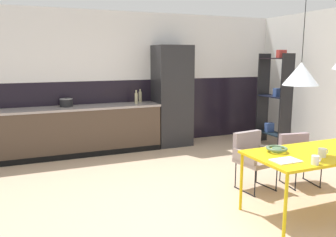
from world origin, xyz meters
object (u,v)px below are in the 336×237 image
(refrigerator_column, at_px, (172,96))
(open_shelf_unit, at_px, (274,98))
(bottle_wine_green, at_px, (140,97))
(fruit_bowl, at_px, (277,149))
(mug_dark_espresso, at_px, (322,153))
(bottle_spice_small, at_px, (136,98))
(armchair_corner_seat, at_px, (299,152))
(armchair_facing_counter, at_px, (253,153))
(dining_table, at_px, (322,155))
(cooking_pot, at_px, (66,103))
(open_book, at_px, (286,161))
(mug_short_terracotta, at_px, (316,160))
(pendant_lamp_over_table_near, at_px, (301,74))

(refrigerator_column, relative_size, open_shelf_unit, 1.05)
(refrigerator_column, xyz_separation_m, bottle_wine_green, (-0.63, 0.18, -0.00))
(fruit_bowl, distance_m, open_shelf_unit, 3.31)
(mug_dark_espresso, xyz_separation_m, bottle_spice_small, (-0.95, 3.78, 0.24))
(armchair_corner_seat, bearing_deg, armchair_facing_counter, 0.91)
(dining_table, relative_size, bottle_wine_green, 6.66)
(cooking_pot, distance_m, bottle_spice_small, 1.34)
(open_book, distance_m, open_shelf_unit, 3.65)
(armchair_corner_seat, xyz_separation_m, bottle_wine_green, (-1.42, 2.97, 0.55))
(armchair_facing_counter, distance_m, bottle_spice_small, 2.87)
(mug_dark_espresso, bearing_deg, bottle_spice_small, 104.08)
(mug_short_terracotta, bearing_deg, refrigerator_column, 88.51)
(armchair_facing_counter, bearing_deg, mug_dark_espresso, 88.74)
(fruit_bowl, height_order, bottle_wine_green, bottle_wine_green)
(refrigerator_column, distance_m, bottle_spice_small, 0.77)
(fruit_bowl, bearing_deg, refrigerator_column, 87.37)
(armchair_corner_seat, xyz_separation_m, cooking_pot, (-2.90, 2.88, 0.52))
(armchair_facing_counter, height_order, cooking_pot, cooking_pot)
(armchair_corner_seat, height_order, pendant_lamp_over_table_near, pendant_lamp_over_table_near)
(mug_short_terracotta, bearing_deg, open_shelf_unit, 56.73)
(dining_table, bearing_deg, fruit_bowl, 161.09)
(armchair_facing_counter, bearing_deg, open_book, 63.36)
(armchair_facing_counter, xyz_separation_m, open_shelf_unit, (1.86, 1.83, 0.48))
(mug_dark_espresso, relative_size, cooking_pot, 0.55)
(armchair_corner_seat, xyz_separation_m, mug_short_terracotta, (-0.89, -1.16, 0.31))
(dining_table, bearing_deg, armchair_corner_seat, 62.07)
(mug_short_terracotta, distance_m, pendant_lamp_over_table_near, 0.95)
(armchair_facing_counter, xyz_separation_m, fruit_bowl, (-0.22, -0.74, 0.27))
(armchair_corner_seat, xyz_separation_m, mug_dark_espresso, (-0.61, -0.98, 0.31))
(armchair_facing_counter, distance_m, pendant_lamp_over_table_near, 1.43)
(open_book, bearing_deg, dining_table, 11.76)
(refrigerator_column, bearing_deg, dining_table, -84.28)
(bottle_spice_small, bearing_deg, mug_dark_espresso, -75.92)
(refrigerator_column, height_order, mug_short_terracotta, refrigerator_column)
(armchair_corner_seat, height_order, fruit_bowl, fruit_bowl)
(mug_short_terracotta, relative_size, bottle_wine_green, 0.45)
(open_book, bearing_deg, armchair_facing_counter, 70.73)
(cooking_pot, bearing_deg, bottle_wine_green, 3.39)
(dining_table, distance_m, cooking_pot, 4.45)
(armchair_corner_seat, bearing_deg, bottle_wine_green, -55.66)
(refrigerator_column, height_order, mug_dark_espresso, refrigerator_column)
(open_book, bearing_deg, pendant_lamp_over_table_near, 31.38)
(bottle_spice_small, height_order, bottle_wine_green, same)
(dining_table, distance_m, mug_short_terracotta, 0.58)
(fruit_bowl, relative_size, bottle_spice_small, 0.91)
(open_book, height_order, mug_short_terracotta, mug_short_terracotta)
(pendant_lamp_over_table_near, bearing_deg, armchair_facing_counter, 86.05)
(armchair_facing_counter, relative_size, open_book, 2.66)
(cooking_pot, bearing_deg, mug_short_terracotta, -63.58)
(mug_short_terracotta, xyz_separation_m, pendant_lamp_over_table_near, (0.11, 0.39, 0.86))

